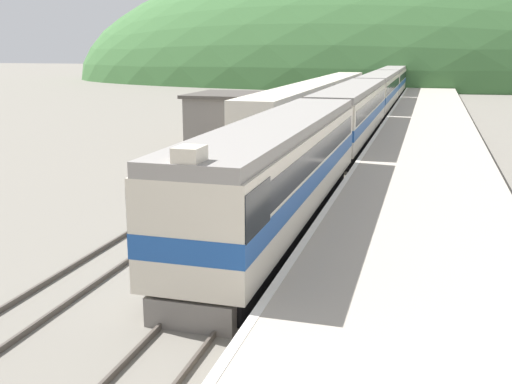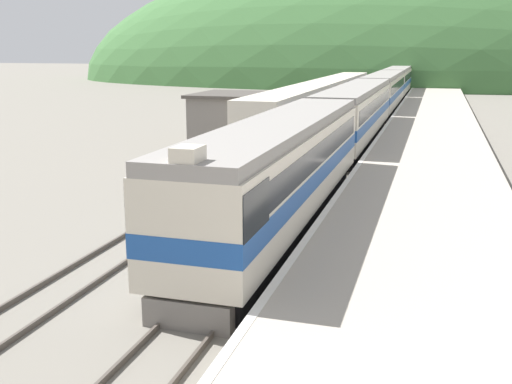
% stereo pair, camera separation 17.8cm
% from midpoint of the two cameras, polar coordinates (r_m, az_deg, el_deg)
% --- Properties ---
extents(track_main, '(1.52, 180.00, 0.16)m').
position_cam_midpoint_polar(track_main, '(67.97, 12.15, 7.57)').
color(track_main, '#4C443D').
rests_on(track_main, ground).
extents(track_siding, '(1.52, 180.00, 0.16)m').
position_cam_midpoint_polar(track_siding, '(68.47, 8.42, 7.76)').
color(track_siding, '#4C443D').
rests_on(track_siding, ground).
extents(platform, '(7.16, 140.00, 0.86)m').
position_cam_midpoint_polar(platform, '(47.85, 16.44, 5.35)').
color(platform, '#ADA393').
rests_on(platform, ground).
extents(distant_hills, '(146.20, 65.79, 52.69)m').
position_cam_midpoint_polar(distant_hills, '(129.52, 14.51, 10.09)').
color(distant_hills, '#3D6B38').
rests_on(distant_hills, ground).
extents(station_shed, '(5.62, 6.77, 3.49)m').
position_cam_midpoint_polar(station_shed, '(45.97, -2.04, 7.26)').
color(station_shed, slate).
rests_on(station_shed, ground).
extents(express_train_lead_car, '(3.00, 19.25, 4.53)m').
position_cam_midpoint_polar(express_train_lead_car, '(22.86, 2.65, 2.20)').
color(express_train_lead_car, black).
rests_on(express_train_lead_car, ground).
extents(carriage_second, '(2.99, 22.09, 4.17)m').
position_cam_midpoint_polar(carriage_second, '(44.10, 9.63, 7.47)').
color(carriage_second, black).
rests_on(carriage_second, ground).
extents(carriage_third, '(2.99, 22.09, 4.17)m').
position_cam_midpoint_polar(carriage_third, '(66.87, 12.17, 9.36)').
color(carriage_third, black).
rests_on(carriage_third, ground).
extents(carriage_fourth, '(2.99, 22.09, 4.17)m').
position_cam_midpoint_polar(carriage_fourth, '(89.75, 13.43, 10.28)').
color(carriage_fourth, black).
rests_on(carriage_fourth, ground).
extents(siding_train, '(2.90, 43.96, 3.88)m').
position_cam_midpoint_polar(siding_train, '(55.39, 6.45, 8.49)').
color(siding_train, black).
rests_on(siding_train, ground).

